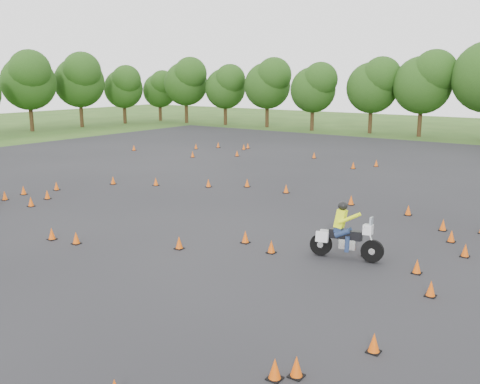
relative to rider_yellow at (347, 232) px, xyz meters
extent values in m
plane|color=#2D5119|center=(-6.02, -1.76, -0.98)|extent=(140.00, 140.00, 0.00)
plane|color=black|center=(-6.02, 4.24, -0.98)|extent=(62.00, 62.00, 0.00)
cone|color=#E85409|center=(-16.83, 17.15, -0.75)|extent=(0.26, 0.26, 0.45)
cone|color=#E85409|center=(3.18, -5.51, -0.75)|extent=(0.26, 0.26, 0.45)
cone|color=#E85409|center=(-16.22, -0.35, -0.75)|extent=(0.26, 0.26, 0.45)
cone|color=#E85409|center=(-11.45, 19.69, -0.75)|extent=(0.26, 0.26, 0.45)
cone|color=#E85409|center=(-18.51, 20.50, -0.75)|extent=(0.26, 0.26, 0.45)
cone|color=#E85409|center=(-18.69, 21.37, -0.75)|extent=(0.26, 0.26, 0.45)
cone|color=#E85409|center=(-0.14, 7.06, -0.75)|extent=(0.26, 0.26, 0.45)
cone|color=#E85409|center=(0.47, 0.71, -0.75)|extent=(0.26, 0.26, 0.45)
cone|color=#E85409|center=(-16.37, 4.15, -0.75)|extent=(0.26, 0.26, 0.45)
cone|color=#E85409|center=(-3.84, -0.51, -0.75)|extent=(0.26, 0.26, 0.45)
cone|color=#E85409|center=(-15.50, -1.77, -0.75)|extent=(0.26, 0.26, 0.45)
cone|color=#E85409|center=(-19.31, 14.75, -0.75)|extent=(0.26, 0.26, 0.45)
cone|color=#E85409|center=(-9.59, 7.99, -0.75)|extent=(0.26, 0.26, 0.45)
cone|color=#E85409|center=(-5.40, -2.48, -0.75)|extent=(0.26, 0.26, 0.45)
cone|color=#E85409|center=(-22.11, 18.51, -0.75)|extent=(0.26, 0.26, 0.45)
cone|color=#E85409|center=(1.91, -7.75, -0.75)|extent=(0.26, 0.26, 0.45)
cone|color=#E85409|center=(2.48, 4.07, -0.75)|extent=(0.26, 0.26, 0.45)
cone|color=#E85409|center=(2.43, 0.04, -0.75)|extent=(0.26, 0.26, 0.45)
cone|color=#E85409|center=(-6.20, 18.82, -0.75)|extent=(0.26, 0.26, 0.45)
cone|color=#E85409|center=(-17.67, 1.26, -0.75)|extent=(0.26, 0.26, 0.45)
cone|color=#E85409|center=(2.23, -7.41, -0.75)|extent=(0.26, 0.26, 0.45)
cone|color=#E85409|center=(-11.36, 6.71, -0.75)|extent=(0.26, 0.26, 0.45)
cone|color=#E85409|center=(-25.75, 14.79, -0.75)|extent=(0.26, 0.26, 0.45)
cone|color=#E85409|center=(-10.15, -4.46, -0.75)|extent=(0.26, 0.26, 0.45)
cone|color=#E85409|center=(-18.14, -0.44, -0.75)|extent=(0.26, 0.26, 0.45)
cone|color=#E85409|center=(-21.13, 20.35, -0.75)|extent=(0.26, 0.26, 0.45)
cone|color=#E85409|center=(-8.95, -4.26, -0.75)|extent=(0.26, 0.26, 0.45)
cone|color=#E85409|center=(1.80, 5.47, -0.75)|extent=(0.26, 0.26, 0.45)
cone|color=#E85409|center=(-14.08, 5.31, -0.75)|extent=(0.26, 0.26, 0.45)
cone|color=#E85409|center=(-7.00, 7.90, -0.75)|extent=(0.26, 0.26, 0.45)
cone|color=#E85409|center=(3.31, 2.60, -0.75)|extent=(0.26, 0.26, 0.45)
cone|color=#E85409|center=(3.32, -1.55, -0.75)|extent=(0.26, 0.26, 0.45)
cone|color=#E85409|center=(-3.05, 7.40, -0.75)|extent=(0.26, 0.26, 0.45)
cone|color=#E85409|center=(-2.42, -0.94, -0.75)|extent=(0.26, 0.26, 0.45)
cone|color=#E85409|center=(-0.58, 1.36, -0.75)|extent=(0.26, 0.26, 0.45)
cone|color=#E85409|center=(-7.14, 17.08, -0.75)|extent=(0.26, 0.26, 0.45)
cone|color=#E85409|center=(-17.78, -1.74, -0.75)|extent=(0.26, 0.26, 0.45)
camera|label=1|loc=(7.10, -16.36, 5.22)|focal=40.00mm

